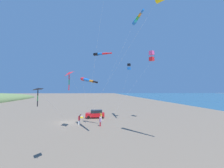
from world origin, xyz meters
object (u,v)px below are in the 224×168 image
(kite_windsock_checkered_midright, at_px, (100,54))
(kite_delta_long_streamer_left, at_px, (69,74))
(kite_box_yellow_midlevel, at_px, (152,56))
(parked_car, at_px, (95,114))
(kite_box_red_high_left, at_px, (129,67))
(person_adult_flyer, at_px, (79,119))
(kite_windsock_long_streamer_right, at_px, (87,80))
(person_child_green_jacket, at_px, (101,116))
(person_child_grey_jacket, at_px, (100,121))
(kite_windsock_black_fish_shape, at_px, (137,19))
(kite_delta_blue_topmost, at_px, (38,90))
(cooler_box, at_px, (82,117))

(kite_windsock_checkered_midright, relative_size, kite_delta_long_streamer_left, 0.92)
(kite_box_yellow_midlevel, bearing_deg, parked_car, -21.00)
(kite_box_red_high_left, bearing_deg, person_adult_flyer, 19.10)
(kite_windsock_long_streamer_right, bearing_deg, person_adult_flyer, -68.01)
(parked_car, height_order, person_child_green_jacket, parked_car)
(person_child_grey_jacket, xyz_separation_m, kite_windsock_black_fish_shape, (-7.37, -1.94, 19.89))
(person_adult_flyer, height_order, kite_windsock_checkered_midright, kite_windsock_checkered_midright)
(parked_car, relative_size, kite_windsock_long_streamer_right, 0.31)
(parked_car, relative_size, kite_delta_blue_topmost, 0.30)
(kite_delta_long_streamer_left, bearing_deg, person_child_grey_jacket, -152.90)
(kite_box_yellow_midlevel, bearing_deg, kite_windsock_long_streamer_right, 23.09)
(person_adult_flyer, height_order, kite_delta_long_streamer_left, kite_delta_long_streamer_left)
(parked_car, xyz_separation_m, kite_delta_blue_topmost, (4.53, 22.53, 5.52))
(person_adult_flyer, bearing_deg, kite_box_red_high_left, -160.90)
(person_child_grey_jacket, distance_m, kite_box_yellow_midlevel, 17.24)
(kite_windsock_checkered_midright, bearing_deg, kite_box_yellow_midlevel, -153.70)
(kite_windsock_long_streamer_right, relative_size, kite_box_red_high_left, 1.14)
(kite_box_yellow_midlevel, relative_size, kite_box_red_high_left, 1.20)
(kite_windsock_long_streamer_right, relative_size, kite_delta_long_streamer_left, 1.00)
(person_child_green_jacket, distance_m, kite_delta_long_streamer_left, 12.46)
(person_adult_flyer, xyz_separation_m, kite_box_yellow_midlevel, (-14.89, -1.89, 12.72))
(kite_windsock_checkered_midright, bearing_deg, person_child_grey_jacket, -94.18)
(kite_box_yellow_midlevel, bearing_deg, kite_box_red_high_left, -20.35)
(person_child_green_jacket, bearing_deg, person_adult_flyer, 39.36)
(cooler_box, distance_m, kite_box_red_high_left, 15.90)
(cooler_box, relative_size, kite_box_red_high_left, 0.05)
(kite_delta_blue_topmost, bearing_deg, person_child_green_jacket, -106.46)
(person_child_green_jacket, xyz_separation_m, kite_windsock_long_streamer_right, (2.69, 7.27, 7.22))
(kite_box_yellow_midlevel, xyz_separation_m, kite_windsock_checkered_midright, (11.15, 5.51, -1.22))
(kite_delta_blue_topmost, bearing_deg, kite_box_yellow_midlevel, -132.46)
(person_child_grey_jacket, bearing_deg, kite_windsock_black_fish_shape, -165.22)
(cooler_box, xyz_separation_m, person_child_grey_jacket, (-4.06, 8.53, 0.76))
(kite_windsock_black_fish_shape, bearing_deg, kite_box_yellow_midlevel, -157.38)
(kite_delta_blue_topmost, height_order, kite_delta_long_streamer_left, kite_delta_long_streamer_left)
(parked_car, relative_size, kite_delta_long_streamer_left, 0.31)
(kite_delta_long_streamer_left, relative_size, kite_windsock_black_fish_shape, 0.65)
(cooler_box, height_order, kite_windsock_checkered_midright, kite_windsock_checkered_midright)
(parked_car, height_order, kite_box_red_high_left, kite_box_red_high_left)
(cooler_box, distance_m, kite_delta_blue_topmost, 23.90)
(kite_box_red_high_left, bearing_deg, person_child_green_jacket, 1.06)
(kite_delta_long_streamer_left, bearing_deg, kite_windsock_long_streamer_right, -171.85)
(parked_car, xyz_separation_m, kite_windsock_long_streamer_right, (1.46, 10.26, 7.20))
(person_adult_flyer, height_order, person_child_grey_jacket, person_adult_flyer)
(person_child_green_jacket, bearing_deg, kite_windsock_checkered_midright, 86.04)
(kite_delta_long_streamer_left, bearing_deg, kite_windsock_black_fish_shape, -159.91)
(kite_windsock_checkered_midright, relative_size, kite_windsock_black_fish_shape, 0.60)
(person_adult_flyer, distance_m, person_child_green_jacket, 5.47)
(kite_box_yellow_midlevel, height_order, kite_windsock_checkered_midright, kite_box_yellow_midlevel)
(parked_car, xyz_separation_m, person_adult_flyer, (2.99, 6.46, 0.12))
(kite_windsock_black_fish_shape, xyz_separation_m, kite_box_red_high_left, (0.92, -3.20, -9.21))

